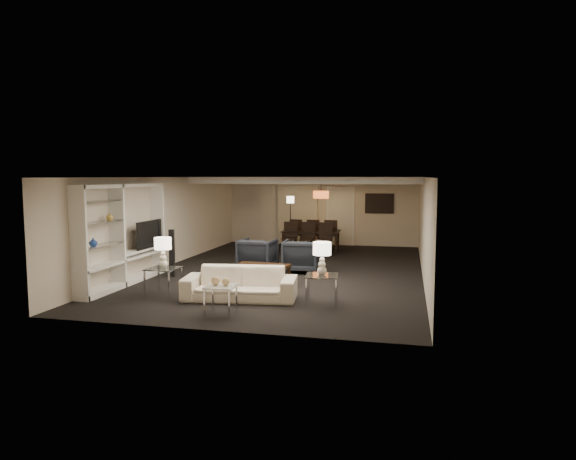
# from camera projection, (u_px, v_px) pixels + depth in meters

# --- Properties ---
(floor) EXTENTS (11.00, 11.00, 0.00)m
(floor) POSITION_uv_depth(u_px,v_px,m) (288.00, 271.00, 13.76)
(floor) COLOR black
(floor) RESTS_ON ground
(ceiling) EXTENTS (7.00, 11.00, 0.02)m
(ceiling) POSITION_uv_depth(u_px,v_px,m) (288.00, 177.00, 13.50)
(ceiling) COLOR silver
(ceiling) RESTS_ON ground
(wall_back) EXTENTS (7.00, 0.02, 2.50)m
(wall_back) POSITION_uv_depth(u_px,v_px,m) (322.00, 211.00, 18.96)
(wall_back) COLOR beige
(wall_back) RESTS_ON ground
(wall_front) EXTENTS (7.00, 0.02, 2.50)m
(wall_front) POSITION_uv_depth(u_px,v_px,m) (211.00, 255.00, 8.30)
(wall_front) COLOR beige
(wall_front) RESTS_ON ground
(wall_left) EXTENTS (0.02, 11.00, 2.50)m
(wall_left) POSITION_uv_depth(u_px,v_px,m) (167.00, 222.00, 14.42)
(wall_left) COLOR beige
(wall_left) RESTS_ON ground
(wall_right) EXTENTS (0.02, 11.00, 2.50)m
(wall_right) POSITION_uv_depth(u_px,v_px,m) (424.00, 227.00, 12.84)
(wall_right) COLOR beige
(wall_right) RESTS_ON ground
(ceiling_soffit) EXTENTS (7.00, 4.00, 0.20)m
(ceiling_soffit) POSITION_uv_depth(u_px,v_px,m) (312.00, 180.00, 16.90)
(ceiling_soffit) COLOR silver
(ceiling_soffit) RESTS_ON ceiling
(curtains) EXTENTS (1.50, 0.12, 2.40)m
(curtains) POSITION_uv_depth(u_px,v_px,m) (298.00, 212.00, 19.09)
(curtains) COLOR beige
(curtains) RESTS_ON wall_back
(door) EXTENTS (0.90, 0.05, 2.10)m
(door) POSITION_uv_depth(u_px,v_px,m) (340.00, 217.00, 18.79)
(door) COLOR silver
(door) RESTS_ON wall_back
(painting) EXTENTS (0.95, 0.04, 0.65)m
(painting) POSITION_uv_depth(u_px,v_px,m) (379.00, 203.00, 18.41)
(painting) COLOR #142D38
(painting) RESTS_ON wall_back
(media_unit) EXTENTS (0.38, 3.40, 2.35)m
(media_unit) POSITION_uv_depth(u_px,v_px,m) (123.00, 235.00, 11.87)
(media_unit) COLOR white
(media_unit) RESTS_ON wall_left
(pendant_light) EXTENTS (0.52, 0.52, 0.24)m
(pendant_light) POSITION_uv_depth(u_px,v_px,m) (321.00, 195.00, 16.88)
(pendant_light) COLOR #D8591E
(pendant_light) RESTS_ON ceiling_soffit
(sofa) EXTENTS (2.39, 1.18, 0.67)m
(sofa) POSITION_uv_depth(u_px,v_px,m) (240.00, 284.00, 10.51)
(sofa) COLOR beige
(sofa) RESTS_ON floor
(coffee_table) EXTENTS (1.33, 0.85, 0.45)m
(coffee_table) POSITION_uv_depth(u_px,v_px,m) (262.00, 274.00, 12.07)
(coffee_table) COLOR black
(coffee_table) RESTS_ON floor
(armchair_left) EXTENTS (0.96, 0.99, 0.86)m
(armchair_left) POSITION_uv_depth(u_px,v_px,m) (258.00, 254.00, 13.83)
(armchair_left) COLOR black
(armchair_left) RESTS_ON floor
(armchair_right) EXTENTS (0.97, 1.00, 0.86)m
(armchair_right) POSITION_uv_depth(u_px,v_px,m) (301.00, 256.00, 13.56)
(armchair_right) COLOR black
(armchair_right) RESTS_ON floor
(side_table_left) EXTENTS (0.66, 0.66, 0.59)m
(side_table_left) POSITION_uv_depth(u_px,v_px,m) (164.00, 282.00, 10.90)
(side_table_left) COLOR white
(side_table_left) RESTS_ON floor
(side_table_right) EXTENTS (0.70, 0.70, 0.59)m
(side_table_right) POSITION_uv_depth(u_px,v_px,m) (322.00, 290.00, 10.13)
(side_table_right) COLOR silver
(side_table_right) RESTS_ON floor
(table_lamp_left) EXTENTS (0.38, 0.38, 0.65)m
(table_lamp_left) POSITION_uv_depth(u_px,v_px,m) (163.00, 253.00, 10.83)
(table_lamp_left) COLOR white
(table_lamp_left) RESTS_ON side_table_left
(table_lamp_right) EXTENTS (0.39, 0.39, 0.65)m
(table_lamp_right) POSITION_uv_depth(u_px,v_px,m) (322.00, 259.00, 10.06)
(table_lamp_right) COLOR #F3E6CD
(table_lamp_right) RESTS_ON side_table_right
(marble_table) EXTENTS (0.55, 0.55, 0.53)m
(marble_table) POSITION_uv_depth(u_px,v_px,m) (221.00, 299.00, 9.45)
(marble_table) COLOR white
(marble_table) RESTS_ON floor
(gold_gourd_a) EXTENTS (0.17, 0.17, 0.17)m
(gold_gourd_a) POSITION_uv_depth(u_px,v_px,m) (216.00, 281.00, 9.44)
(gold_gourd_a) COLOR tan
(gold_gourd_a) RESTS_ON marble_table
(gold_gourd_b) EXTENTS (0.15, 0.15, 0.15)m
(gold_gourd_b) POSITION_uv_depth(u_px,v_px,m) (226.00, 282.00, 9.39)
(gold_gourd_b) COLOR tan
(gold_gourd_b) RESTS_ON marble_table
(television) EXTENTS (1.18, 0.15, 0.68)m
(television) POSITION_uv_depth(u_px,v_px,m) (145.00, 234.00, 12.78)
(television) COLOR black
(television) RESTS_ON media_unit
(vase_blue) EXTENTS (0.18, 0.18, 0.19)m
(vase_blue) POSITION_uv_depth(u_px,v_px,m) (93.00, 242.00, 10.73)
(vase_blue) COLOR #214092
(vase_blue) RESTS_ON media_unit
(vase_amber) EXTENTS (0.16, 0.16, 0.17)m
(vase_amber) POSITION_uv_depth(u_px,v_px,m) (109.00, 216.00, 11.29)
(vase_amber) COLOR gold
(vase_amber) RESTS_ON media_unit
(floor_speaker) EXTENTS (0.16, 0.16, 1.20)m
(floor_speaker) POSITION_uv_depth(u_px,v_px,m) (172.00, 253.00, 12.92)
(floor_speaker) COLOR black
(floor_speaker) RESTS_ON floor
(dining_table) EXTENTS (2.02, 1.21, 0.69)m
(dining_table) POSITION_uv_depth(u_px,v_px,m) (311.00, 241.00, 17.41)
(dining_table) COLOR black
(dining_table) RESTS_ON floor
(chair_nl) EXTENTS (0.48, 0.48, 1.02)m
(chair_nl) POSITION_uv_depth(u_px,v_px,m) (290.00, 238.00, 16.90)
(chair_nl) COLOR black
(chair_nl) RESTS_ON floor
(chair_nm) EXTENTS (0.48, 0.48, 1.02)m
(chair_nm) POSITION_uv_depth(u_px,v_px,m) (307.00, 238.00, 16.76)
(chair_nm) COLOR black
(chair_nm) RESTS_ON floor
(chair_nr) EXTENTS (0.53, 0.53, 1.02)m
(chair_nr) POSITION_uv_depth(u_px,v_px,m) (326.00, 239.00, 16.63)
(chair_nr) COLOR black
(chair_nr) RESTS_ON floor
(chair_fl) EXTENTS (0.53, 0.53, 1.02)m
(chair_fl) POSITION_uv_depth(u_px,v_px,m) (298.00, 233.00, 18.16)
(chair_fl) COLOR black
(chair_fl) RESTS_ON floor
(chair_fm) EXTENTS (0.50, 0.50, 1.02)m
(chair_fm) POSITION_uv_depth(u_px,v_px,m) (314.00, 234.00, 18.02)
(chair_fm) COLOR black
(chair_fm) RESTS_ON floor
(chair_fr) EXTENTS (0.48, 0.48, 1.02)m
(chair_fr) POSITION_uv_depth(u_px,v_px,m) (331.00, 234.00, 17.89)
(chair_fr) COLOR black
(chair_fr) RESTS_ON floor
(floor_lamp) EXTENTS (0.29, 0.29, 1.83)m
(floor_lamp) POSITION_uv_depth(u_px,v_px,m) (290.00, 222.00, 18.03)
(floor_lamp) COLOR black
(floor_lamp) RESTS_ON floor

